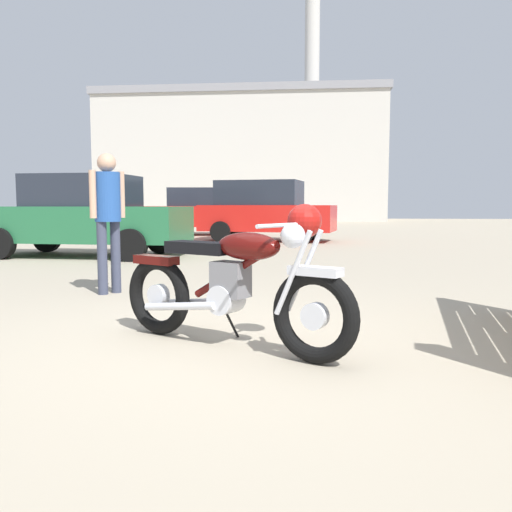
{
  "coord_description": "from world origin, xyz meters",
  "views": [
    {
      "loc": [
        0.57,
        -3.85,
        1.05
      ],
      "look_at": [
        0.1,
        0.58,
        0.62
      ],
      "focal_mm": 37.24,
      "sensor_mm": 36.0,
      "label": 1
    }
  ],
  "objects_px": {
    "vintage_motorcycle": "(236,282)",
    "blue_hatchback_right": "(198,212)",
    "dark_sedan_left": "(265,210)",
    "bystander": "(108,208)",
    "white_estate_far": "(84,216)"
  },
  "relations": [
    {
      "from": "bystander",
      "to": "white_estate_far",
      "type": "relative_size",
      "value": 0.39
    },
    {
      "from": "white_estate_far",
      "to": "blue_hatchback_right",
      "type": "relative_size",
      "value": 0.98
    },
    {
      "from": "white_estate_far",
      "to": "vintage_motorcycle",
      "type": "bearing_deg",
      "value": -55.57
    },
    {
      "from": "vintage_motorcycle",
      "to": "blue_hatchback_right",
      "type": "relative_size",
      "value": 0.43
    },
    {
      "from": "bystander",
      "to": "dark_sedan_left",
      "type": "relative_size",
      "value": 0.4
    },
    {
      "from": "vintage_motorcycle",
      "to": "bystander",
      "type": "bearing_deg",
      "value": 158.07
    },
    {
      "from": "bystander",
      "to": "blue_hatchback_right",
      "type": "xyz_separation_m",
      "value": [
        -1.66,
        12.64,
        -0.18
      ]
    },
    {
      "from": "dark_sedan_left",
      "to": "blue_hatchback_right",
      "type": "distance_m",
      "value": 4.0
    },
    {
      "from": "vintage_motorcycle",
      "to": "blue_hatchback_right",
      "type": "distance_m",
      "value": 15.3
    },
    {
      "from": "dark_sedan_left",
      "to": "white_estate_far",
      "type": "xyz_separation_m",
      "value": [
        -3.3,
        -5.19,
        -0.08
      ]
    },
    {
      "from": "bystander",
      "to": "blue_hatchback_right",
      "type": "distance_m",
      "value": 12.75
    },
    {
      "from": "dark_sedan_left",
      "to": "bystander",
      "type": "bearing_deg",
      "value": -86.65
    },
    {
      "from": "vintage_motorcycle",
      "to": "white_estate_far",
      "type": "xyz_separation_m",
      "value": [
        -4.14,
        6.73,
        0.34
      ]
    },
    {
      "from": "dark_sedan_left",
      "to": "white_estate_far",
      "type": "distance_m",
      "value": 6.15
    },
    {
      "from": "bystander",
      "to": "white_estate_far",
      "type": "distance_m",
      "value": 5.03
    }
  ]
}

